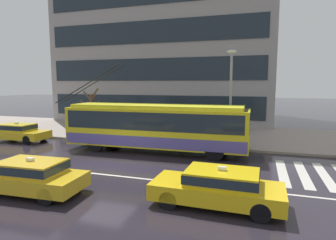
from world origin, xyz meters
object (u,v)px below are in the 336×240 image
Objects in this scene: pedestrian_waiting_by_pole at (161,116)px; bus_shelter at (171,114)px; street_tree_bare at (92,109)px; pedestrian_approaching_curb at (184,120)px; taxi_oncoming_near at (29,175)px; pedestrian_walking_past at (136,116)px; trolleybus at (156,126)px; taxi_oncoming_far at (219,186)px; pedestrian_at_shelter at (237,131)px; taxi_queued_behind_bus at (18,132)px; street_lamp at (231,90)px.

bus_shelter is at bearing -42.38° from pedestrian_waiting_by_pole.
pedestrian_approaching_curb is at bearing -15.45° from street_tree_bare.
bus_shelter is at bearing 78.62° from taxi_oncoming_near.
street_tree_bare is (-4.50, 0.84, 0.34)m from pedestrian_walking_past.
bus_shelter is 2.08× the size of pedestrian_walking_past.
trolleybus is at bearing -75.16° from pedestrian_waiting_by_pole.
pedestrian_walking_past reaches higher than taxi_oncoming_far.
taxi_oncoming_near is 7.16m from taxi_oncoming_far.
trolleybus reaches higher than pedestrian_waiting_by_pole.
pedestrian_at_shelter is at bearing -11.38° from bus_shelter.
pedestrian_approaching_curb is at bearing 12.23° from taxi_queued_behind_bus.
taxi_oncoming_far is 9.20m from pedestrian_at_shelter.
taxi_oncoming_near is 1.00× the size of taxi_oncoming_far.
street_lamp is 12.42m from street_tree_bare.
pedestrian_at_shelter reaches higher than taxi_queued_behind_bus.
bus_shelter is 3.31m from pedestrian_walking_past.
street_tree_bare reaches higher than pedestrian_at_shelter.
street_tree_bare is (-12.45, 2.69, 0.85)m from pedestrian_at_shelter.
pedestrian_at_shelter is 0.89× the size of pedestrian_waiting_by_pole.
taxi_queued_behind_bus is 0.72× the size of street_lamp.
taxi_oncoming_near is at bearing -106.20° from trolleybus.
pedestrian_approaching_curb is at bearing 111.49° from taxi_oncoming_far.
bus_shelter is (2.25, 11.19, 1.30)m from taxi_oncoming_near.
pedestrian_approaching_curb is (3.37, 10.49, 0.98)m from taxi_oncoming_near.
trolleybus is 6.53× the size of pedestrian_walking_past.
pedestrian_waiting_by_pole is 0.32× the size of street_lamp.
street_tree_bare reaches higher than taxi_oncoming_near.
taxi_queued_behind_bus is 6.01m from street_tree_bare.
taxi_queued_behind_bus is at bearing -121.46° from street_tree_bare.
street_tree_bare reaches higher than taxi_queued_behind_bus.
taxi_queued_behind_bus is 12.16m from pedestrian_approaching_curb.
street_tree_bare is at bearing 112.77° from taxi_oncoming_near.
taxi_oncoming_far is 12.67m from pedestrian_waiting_by_pole.
pedestrian_waiting_by_pole is at bearing 3.02° from pedestrian_walking_past.
taxi_oncoming_near is 2.59× the size of pedestrian_at_shelter.
pedestrian_approaching_curb is at bearing 173.45° from street_lamp.
taxi_oncoming_far is at bearing -55.05° from trolleybus.
pedestrian_walking_past reaches higher than taxi_queued_behind_bus.
pedestrian_walking_past is 8.01m from street_lamp.
pedestrian_walking_past is at bearing 164.36° from bus_shelter.
trolleybus is 5.29m from pedestrian_at_shelter.
trolleybus reaches higher than taxi_oncoming_near.
pedestrian_walking_past is (7.56, 4.16, 0.97)m from taxi_queued_behind_bus.
taxi_oncoming_far is 9.61m from street_lamp.
street_lamp reaches higher than bus_shelter.
pedestrian_approaching_curb is 4.58m from pedestrian_walking_past.
taxi_queued_behind_bus is at bearing -171.65° from street_lamp.
taxi_oncoming_near is 1.21× the size of street_tree_bare.
pedestrian_walking_past is (-3.22, 4.18, 0.07)m from trolleybus.
trolleybus is 9.21m from street_tree_bare.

